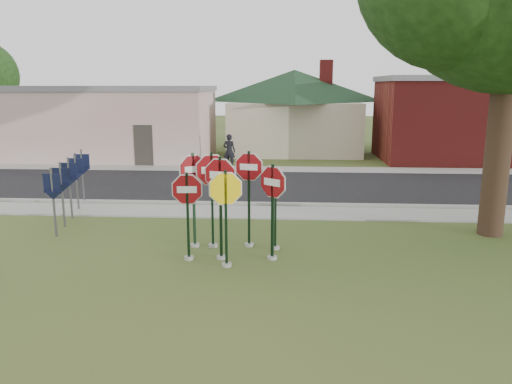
# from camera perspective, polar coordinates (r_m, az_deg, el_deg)

# --- Properties ---
(ground) EXTENTS (120.00, 120.00, 0.00)m
(ground) POSITION_cam_1_polar(r_m,az_deg,el_deg) (11.75, -4.42, -9.15)
(ground) COLOR #314A1B
(ground) RESTS_ON ground
(sidewalk_near) EXTENTS (60.00, 1.60, 0.06)m
(sidewalk_near) POSITION_cam_1_polar(r_m,az_deg,el_deg) (16.95, -1.87, -2.30)
(sidewalk_near) COLOR gray
(sidewalk_near) RESTS_ON ground
(road) EXTENTS (60.00, 7.00, 0.04)m
(road) POSITION_cam_1_polar(r_m,az_deg,el_deg) (21.32, -0.73, 0.69)
(road) COLOR black
(road) RESTS_ON ground
(sidewalk_far) EXTENTS (60.00, 1.60, 0.06)m
(sidewalk_far) POSITION_cam_1_polar(r_m,az_deg,el_deg) (25.54, -0.01, 2.63)
(sidewalk_far) COLOR gray
(sidewalk_far) RESTS_ON ground
(curb) EXTENTS (60.00, 0.20, 0.14)m
(curb) POSITION_cam_1_polar(r_m,az_deg,el_deg) (17.90, -1.57, -1.38)
(curb) COLOR gray
(curb) RESTS_ON ground
(stop_sign_center) EXTENTS (1.10, 0.32, 2.70)m
(stop_sign_center) POSITION_cam_1_polar(r_m,az_deg,el_deg) (12.13, -4.08, -0.06)
(stop_sign_center) COLOR gray
(stop_sign_center) RESTS_ON ground
(stop_sign_yellow) EXTENTS (1.07, 0.26, 2.45)m
(stop_sign_yellow) POSITION_cam_1_polar(r_m,az_deg,el_deg) (11.66, -3.47, -1.56)
(stop_sign_yellow) COLOR gray
(stop_sign_yellow) RESTS_ON ground
(stop_sign_left) EXTENTS (1.04, 0.24, 2.30)m
(stop_sign_left) POSITION_cam_1_polar(r_m,az_deg,el_deg) (12.25, -7.84, -1.48)
(stop_sign_left) COLOR gray
(stop_sign_left) RESTS_ON ground
(stop_sign_right) EXTENTS (0.86, 0.69, 2.50)m
(stop_sign_right) POSITION_cam_1_polar(r_m,az_deg,el_deg) (12.12, 1.91, -0.77)
(stop_sign_right) COLOR gray
(stop_sign_right) RESTS_ON ground
(stop_sign_back_right) EXTENTS (1.02, 0.24, 2.68)m
(stop_sign_back_right) POSITION_cam_1_polar(r_m,az_deg,el_deg) (13.11, -0.81, 0.74)
(stop_sign_back_right) COLOR gray
(stop_sign_back_right) RESTS_ON ground
(stop_sign_back_left) EXTENTS (1.12, 0.28, 2.67)m
(stop_sign_back_left) POSITION_cam_1_polar(r_m,az_deg,el_deg) (13.08, -5.06, 0.73)
(stop_sign_back_left) COLOR gray
(stop_sign_back_left) RESTS_ON ground
(stop_sign_far_right) EXTENTS (0.27, 0.95, 2.25)m
(stop_sign_far_right) POSITION_cam_1_polar(r_m,az_deg,el_deg) (12.93, 2.24, -0.85)
(stop_sign_far_right) COLOR gray
(stop_sign_far_right) RESTS_ON ground
(stop_sign_far_left) EXTENTS (0.87, 0.63, 2.64)m
(stop_sign_far_left) POSITION_cam_1_polar(r_m,az_deg,el_deg) (13.18, -7.16, 0.62)
(stop_sign_far_left) COLOR gray
(stop_sign_far_left) RESTS_ON ground
(route_sign_row) EXTENTS (1.43, 4.63, 2.00)m
(route_sign_row) POSITION_cam_1_polar(r_m,az_deg,el_deg) (17.12, -20.54, 1.16)
(route_sign_row) COLOR #59595E
(route_sign_row) RESTS_ON ground
(building_stucco) EXTENTS (12.20, 6.20, 4.20)m
(building_stucco) POSITION_cam_1_polar(r_m,az_deg,el_deg) (30.78, -16.68, 7.73)
(building_stucco) COLOR beige
(building_stucco) RESTS_ON ground
(building_house) EXTENTS (11.60, 11.60, 6.20)m
(building_house) POSITION_cam_1_polar(r_m,az_deg,el_deg) (32.84, 4.40, 11.06)
(building_house) COLOR #B9AC93
(building_house) RESTS_ON ground
(building_brick) EXTENTS (10.20, 6.20, 4.75)m
(building_brick) POSITION_cam_1_polar(r_m,az_deg,el_deg) (31.19, 23.32, 7.77)
(building_brick) COLOR maroon
(building_brick) RESTS_ON ground
(pedestrian) EXTENTS (0.69, 0.51, 1.75)m
(pedestrian) POSITION_cam_1_polar(r_m,az_deg,el_deg) (25.62, -3.08, 4.69)
(pedestrian) COLOR black
(pedestrian) RESTS_ON sidewalk_far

